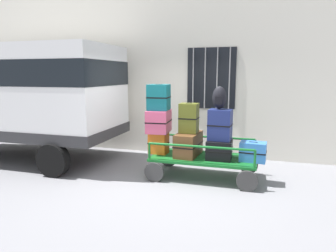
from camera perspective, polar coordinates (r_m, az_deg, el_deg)
ground_plane at (r=6.01m, az=0.10°, el=-10.56°), size 40.00×40.00×0.00m
building_wall at (r=7.82m, az=4.84°, el=12.78°), size 12.00×0.38×5.00m
van at (r=8.09m, az=-25.73°, el=6.03°), size 4.59×2.14×2.75m
luggage_cart at (r=6.16m, az=6.80°, el=-6.61°), size 2.17×1.10×0.44m
cart_railing at (r=6.07m, az=6.87°, el=-3.30°), size 2.05×0.96×0.34m
suitcase_left_bottom at (r=6.31m, az=-1.82°, el=-3.25°), size 0.42×0.32×0.46m
suitcase_left_middle at (r=6.24m, az=-1.78°, el=0.94°), size 0.49×0.64×0.47m
suitcase_left_top at (r=6.19m, az=-1.79°, el=5.54°), size 0.46×0.46×0.54m
suitcase_midleft_bottom at (r=6.16m, az=3.94°, el=-3.48°), size 0.49×0.83×0.48m
suitcase_midleft_middle at (r=6.07m, az=4.03°, el=1.54°), size 0.38×0.33×0.61m
suitcase_center_bottom at (r=6.03m, az=9.85°, el=-4.39°), size 0.50×0.58×0.38m
suitcase_center_middle at (r=5.91m, az=9.96°, el=0.23°), size 0.47×0.40×0.61m
suitcase_midright_bottom at (r=5.98m, az=15.98°, el=-4.75°), size 0.52×0.38×0.38m
backpack at (r=5.89m, az=9.82°, el=5.37°), size 0.27×0.22×0.44m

